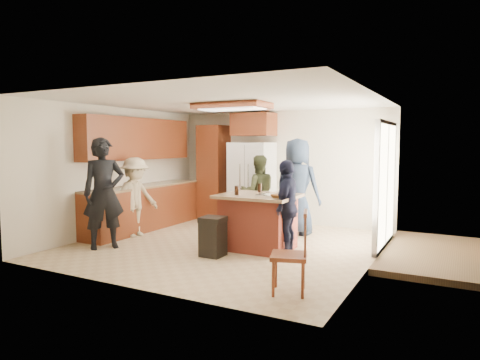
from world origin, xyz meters
The scene contains 12 objects.
person_front_left centered at (-1.73, -1.16, 0.94)m, with size 0.69×0.50×1.89m, color black.
person_behind_left centered at (-0.15, 1.59, 0.77)m, with size 0.75×0.46×1.54m, color #303720.
person_behind_right centered at (0.78, 1.43, 0.94)m, with size 0.92×0.60×1.88m, color #1B2637.
person_side_right centered at (1.17, -0.10, 0.76)m, with size 0.90×0.46×1.53m, color #181A30.
person_counter centered at (-1.89, -0.22, 0.76)m, with size 0.98×0.46×1.52m, color tan.
left_cabinetry centered at (-2.24, 0.40, 0.96)m, with size 0.64×3.00×2.30m.
back_wall_units centered at (-1.33, 2.20, 1.38)m, with size 1.80×0.60×2.45m.
refrigerator centered at (-0.55, 2.12, 0.90)m, with size 0.90×0.76×1.80m.
kitchen_island centered at (0.61, 0.00, 0.47)m, with size 1.28×1.03×0.93m.
island_items centered at (0.86, -0.07, 0.96)m, with size 0.90×0.71×0.15m.
trash_bin centered at (0.18, -0.75, 0.32)m, with size 0.39×0.39×0.63m.
spindle_chair centered at (1.87, -1.75, 0.45)m, with size 0.53×0.53×0.99m.
Camera 1 is at (3.67, -6.44, 1.80)m, focal length 32.00 mm.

